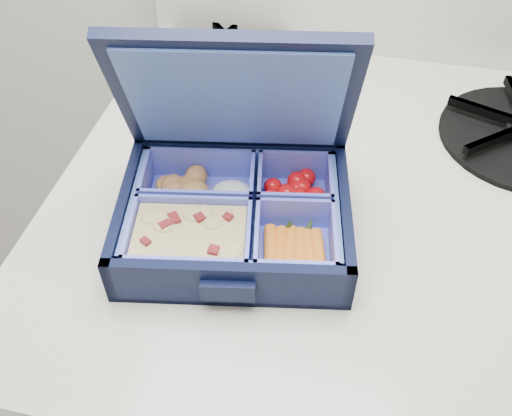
# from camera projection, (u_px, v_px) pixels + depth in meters

# --- Properties ---
(stove) EXTENTS (0.63, 0.63, 0.95)m
(stove) POSITION_uv_depth(u_px,v_px,m) (322.00, 384.00, 0.96)
(stove) COLOR beige
(stove) RESTS_ON floor
(bento_box) EXTENTS (0.24, 0.20, 0.05)m
(bento_box) POSITION_uv_depth(u_px,v_px,m) (235.00, 217.00, 0.54)
(bento_box) COLOR black
(bento_box) RESTS_ON stove
(burner_grate_rear) EXTENTS (0.20, 0.20, 0.02)m
(burner_grate_rear) POSITION_uv_depth(u_px,v_px,m) (225.00, 41.00, 0.79)
(burner_grate_rear) COLOR black
(burner_grate_rear) RESTS_ON stove
(fork) EXTENTS (0.07, 0.17, 0.01)m
(fork) POSITION_uv_depth(u_px,v_px,m) (282.00, 150.00, 0.65)
(fork) COLOR #A8AAB3
(fork) RESTS_ON stove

